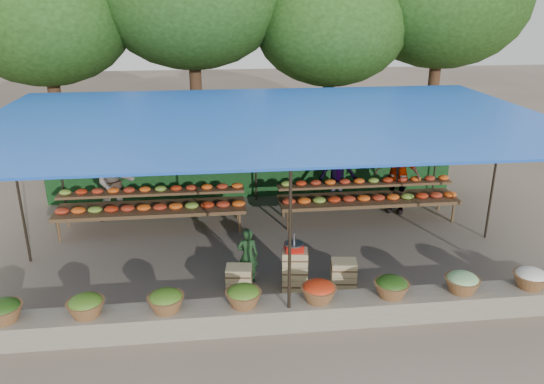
{
  "coord_description": "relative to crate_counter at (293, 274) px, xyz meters",
  "views": [
    {
      "loc": [
        -1.1,
        -9.98,
        4.96
      ],
      "look_at": [
        0.1,
        0.2,
        1.19
      ],
      "focal_mm": 35.0,
      "sensor_mm": 36.0,
      "label": 1
    }
  ],
  "objects": [
    {
      "name": "ground",
      "position": [
        -0.26,
        1.69,
        -0.31
      ],
      "size": [
        60.0,
        60.0,
        0.0
      ],
      "primitive_type": "plane",
      "color": "brown",
      "rests_on": "ground"
    },
    {
      "name": "stone_curb",
      "position": [
        -0.26,
        -1.06,
        -0.11
      ],
      "size": [
        10.6,
        0.55,
        0.4
      ],
      "primitive_type": "cube",
      "color": "#6A6555",
      "rests_on": "ground"
    },
    {
      "name": "stall_canopy",
      "position": [
        -0.26,
        1.75,
        2.37
      ],
      "size": [
        10.8,
        6.6,
        2.82
      ],
      "color": "black",
      "rests_on": "ground"
    },
    {
      "name": "produce_baskets",
      "position": [
        -0.36,
        -1.06,
        0.25
      ],
      "size": [
        8.98,
        0.58,
        0.34
      ],
      "color": "brown",
      "rests_on": "stone_curb"
    },
    {
      "name": "netting_backdrop",
      "position": [
        -0.26,
        4.84,
        0.94
      ],
      "size": [
        10.6,
        0.06,
        2.5
      ],
      "primitive_type": "cube",
      "color": "#1B4C1F",
      "rests_on": "ground"
    },
    {
      "name": "tree_row",
      "position": [
        0.25,
        7.77,
        4.39
      ],
      "size": [
        16.51,
        5.5,
        7.12
      ],
      "color": "#352613",
      "rests_on": "ground"
    },
    {
      "name": "fruit_table_left",
      "position": [
        -2.75,
        3.04,
        0.3
      ],
      "size": [
        4.21,
        0.95,
        0.93
      ],
      "color": "#452D1B",
      "rests_on": "ground"
    },
    {
      "name": "fruit_table_right",
      "position": [
        2.25,
        3.04,
        0.3
      ],
      "size": [
        4.21,
        0.95,
        0.93
      ],
      "color": "#452D1B",
      "rests_on": "ground"
    },
    {
      "name": "crate_counter",
      "position": [
        0.0,
        0.0,
        0.0
      ],
      "size": [
        2.39,
        0.4,
        0.77
      ],
      "color": "tan",
      "rests_on": "ground"
    },
    {
      "name": "weighing_scale",
      "position": [
        0.01,
        0.0,
        0.54
      ],
      "size": [
        0.33,
        0.33,
        0.35
      ],
      "color": "red",
      "rests_on": "crate_counter"
    },
    {
      "name": "vendor_seated",
      "position": [
        -0.78,
        0.4,
        0.22
      ],
      "size": [
        0.4,
        0.28,
        1.05
      ],
      "primitive_type": "imported",
      "rotation": [
        0.0,
        0.0,
        3.07
      ],
      "color": "#1B3C1C",
      "rests_on": "ground"
    },
    {
      "name": "customer_left",
      "position": [
        -3.62,
        3.66,
        0.61
      ],
      "size": [
        1.04,
        0.89,
        1.85
      ],
      "primitive_type": "imported",
      "rotation": [
        0.0,
        0.0,
        0.24
      ],
      "color": "slate",
      "rests_on": "ground"
    },
    {
      "name": "customer_mid",
      "position": [
        1.74,
        3.93,
        0.53
      ],
      "size": [
        1.13,
        0.69,
        1.69
      ],
      "primitive_type": "imported",
      "rotation": [
        0.0,
        0.0,
        0.06
      ],
      "color": "slate",
      "rests_on": "ground"
    },
    {
      "name": "customer_right",
      "position": [
        3.07,
        3.41,
        0.61
      ],
      "size": [
        1.16,
        0.88,
        1.83
      ],
      "primitive_type": "imported",
      "rotation": [
        0.0,
        0.0,
        -0.46
      ],
      "color": "slate",
      "rests_on": "ground"
    },
    {
      "name": "blue_crate_front",
      "position": [
        -4.68,
        -0.74,
        -0.16
      ],
      "size": [
        0.61,
        0.52,
        0.31
      ],
      "primitive_type": "cube",
      "rotation": [
        0.0,
        0.0,
        -0.33
      ],
      "color": "navy",
      "rests_on": "ground"
    }
  ]
}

